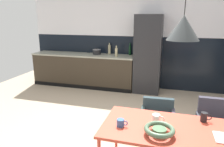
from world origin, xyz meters
TOP-DOWN VIEW (x-y plane):
  - ground_plane at (0.00, 0.00)m, footprint 7.91×7.91m
  - back_wall_splashback_dark at (0.00, 2.88)m, footprint 6.09×0.12m
  - back_wall_panel_upper at (0.00, 2.88)m, footprint 6.09×0.12m
  - kitchen_counter at (-1.47, 2.52)m, footprint 2.87×0.63m
  - refrigerator_column at (0.30, 2.52)m, footprint 0.66×0.60m
  - dining_table at (0.96, -0.68)m, footprint 1.54×0.77m
  - armchair_head_of_table at (1.52, 0.12)m, footprint 0.49×0.47m
  - armchair_corner_seat at (0.74, 0.11)m, footprint 0.51×0.49m
  - fruit_bowl at (0.81, -0.86)m, footprint 0.31×0.31m
  - mug_tall_blue at (0.40, -0.79)m, footprint 0.12×0.08m
  - mug_short_terracotta at (1.28, -0.43)m, footprint 0.12×0.07m
  - mug_glass_clear at (0.76, -0.63)m, footprint 0.13×0.09m
  - cooking_pot at (-1.10, 2.59)m, footprint 0.22×0.22m
  - bottle_spice_small at (-0.51, 2.45)m, footprint 0.07×0.07m
  - bottle_vinegar_dark at (-0.78, 2.74)m, footprint 0.07×0.07m
  - bottle_oil_tall at (-0.21, 2.74)m, footprint 0.06×0.06m
  - pendant_lamp_over_table_near at (0.96, -0.69)m, footprint 0.31×0.31m

SIDE VIEW (x-z plane):
  - ground_plane at x=0.00m, z-range 0.00..0.00m
  - kitchen_counter at x=-1.47m, z-range 0.00..0.90m
  - armchair_corner_seat at x=0.74m, z-range 0.12..0.83m
  - armchair_head_of_table at x=1.52m, z-range 0.10..0.91m
  - back_wall_splashback_dark at x=0.00m, z-range 0.00..1.39m
  - dining_table at x=0.96m, z-range 0.32..1.07m
  - mug_tall_blue at x=0.40m, z-range 0.75..0.83m
  - mug_short_terracotta at x=1.28m, z-range 0.75..0.86m
  - mug_glass_clear at x=0.76m, z-range 0.75..0.86m
  - fruit_bowl at x=0.81m, z-range 0.76..0.85m
  - cooking_pot at x=-1.10m, z-range 0.89..1.05m
  - refrigerator_column at x=0.30m, z-range 0.00..1.96m
  - bottle_spice_small at x=-0.51m, z-range 0.87..1.15m
  - bottle_vinegar_dark at x=-0.78m, z-range 0.88..1.18m
  - bottle_oil_tall at x=-0.21m, z-range 0.87..1.20m
  - pendant_lamp_over_table_near at x=0.96m, z-range 1.27..2.32m
  - back_wall_panel_upper at x=0.00m, z-range 1.39..2.78m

